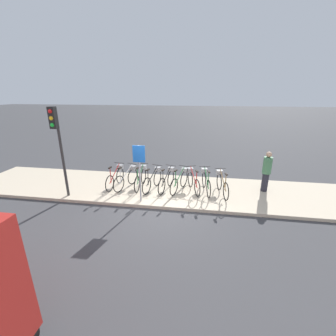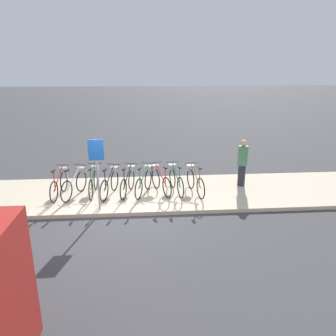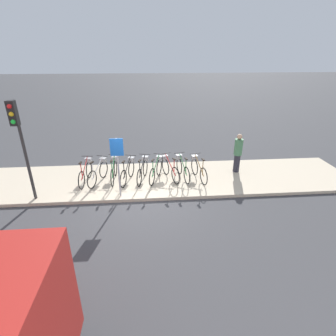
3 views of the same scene
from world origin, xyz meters
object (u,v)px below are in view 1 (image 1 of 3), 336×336
Objects in this scene: traffic_light at (57,134)px; pedestrian at (267,171)px; parked_bicycle_0 at (116,177)px; parked_bicycle_8 at (222,183)px; sign_post at (139,164)px; parked_bicycle_4 at (167,179)px; parked_bicycle_5 at (180,180)px; parked_bicycle_7 at (206,181)px; parked_bicycle_3 at (153,179)px; parked_bicycle_1 at (127,177)px; parked_bicycle_6 at (193,180)px; parked_bicycle_2 at (141,177)px.

pedestrian is at bearing 12.66° from traffic_light.
pedestrian is 0.49× the size of traffic_light.
pedestrian reaches higher than parked_bicycle_0.
sign_post reaches higher than parked_bicycle_8.
parked_bicycle_4 is 0.54m from parked_bicycle_5.
pedestrian reaches higher than parked_bicycle_7.
traffic_light is at bearing -158.85° from parked_bicycle_3.
parked_bicycle_1 is at bearing 179.33° from parked_bicycle_8.
parked_bicycle_6 and parked_bicycle_7 have the same top height.
parked_bicycle_1 is at bearing 31.41° from traffic_light.
parked_bicycle_3 and parked_bicycle_8 have the same top height.
parked_bicycle_6 is 1.16m from parked_bicycle_8.
parked_bicycle_8 is (3.36, -0.16, 0.00)m from parked_bicycle_2.
parked_bicycle_4 and parked_bicycle_8 have the same top height.
parked_bicycle_6 is 0.96× the size of parked_bicycle_7.
parked_bicycle_5 is 2.10m from sign_post.
parked_bicycle_8 is 3.39m from sign_post.
parked_bicycle_4 is at bearing -179.54° from parked_bicycle_5.
parked_bicycle_0 is at bearing 139.38° from sign_post.
parked_bicycle_3 is 1.58m from sign_post.
parked_bicycle_3 is 0.98× the size of parked_bicycle_7.
parked_bicycle_2 is at bearing 104.45° from sign_post.
parked_bicycle_3 and parked_bicycle_5 have the same top height.
parked_bicycle_8 is (0.63, -0.14, 0.00)m from parked_bicycle_7.
parked_bicycle_3 is 2.80m from parked_bicycle_8.
pedestrian is at bearing 4.20° from parked_bicycle_2.
parked_bicycle_5 is (2.77, 0.02, 0.00)m from parked_bicycle_0.
sign_post reaches higher than parked_bicycle_6.
parked_bicycle_2 is at bearing -175.80° from pedestrian.
parked_bicycle_8 is (2.80, -0.03, 0.00)m from parked_bicycle_3.
parked_bicycle_3 is at bearing -1.03° from parked_bicycle_1.
traffic_light reaches higher than parked_bicycle_3.
parked_bicycle_5 is at bearing -172.56° from pedestrian.
parked_bicycle_1 is 0.46× the size of traffic_light.
sign_post is at bearing -100.75° from parked_bicycle_3.
pedestrian is at bearing 6.33° from parked_bicycle_3.
parked_bicycle_5 is at bearing 16.68° from traffic_light.
parked_bicycle_1 is at bearing -178.93° from parked_bicycle_4.
traffic_light reaches higher than parked_bicycle_8.
parked_bicycle_0 and parked_bicycle_3 have the same top height.
parked_bicycle_0 is 1.65m from parked_bicycle_3.
parked_bicycle_2 is at bearing 179.38° from parked_bicycle_6.
parked_bicycle_3 and parked_bicycle_6 have the same top height.
traffic_light reaches higher than parked_bicycle_1.
sign_post reaches higher than parked_bicycle_1.
parked_bicycle_7 is 2.91m from sign_post.
parked_bicycle_2 is at bearing 5.14° from parked_bicycle_0.
parked_bicycle_4 is (1.72, 0.03, 0.00)m from parked_bicycle_1.
parked_bicycle_8 is at bearing -163.24° from pedestrian.
parked_bicycle_1 is 0.98× the size of parked_bicycle_4.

